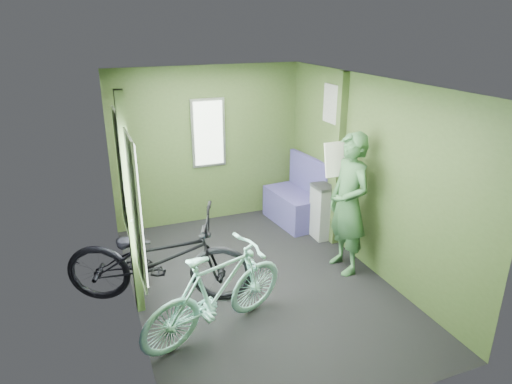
{
  "coord_description": "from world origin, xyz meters",
  "views": [
    {
      "loc": [
        -1.73,
        -4.27,
        2.88
      ],
      "look_at": [
        0.0,
        0.1,
        1.1
      ],
      "focal_mm": 32.0,
      "sensor_mm": 36.0,
      "label": 1
    }
  ],
  "objects_px": {
    "bicycle_mint": "(219,334)",
    "bench_seat": "(295,203)",
    "waste_box": "(322,212)",
    "passenger": "(348,204)",
    "bicycle_black": "(162,300)"
  },
  "relations": [
    {
      "from": "bicycle_black",
      "to": "bench_seat",
      "type": "bearing_deg",
      "value": -37.72
    },
    {
      "from": "passenger",
      "to": "bench_seat",
      "type": "distance_m",
      "value": 1.58
    },
    {
      "from": "waste_box",
      "to": "bench_seat",
      "type": "height_order",
      "value": "bench_seat"
    },
    {
      "from": "bicycle_mint",
      "to": "passenger",
      "type": "relative_size",
      "value": 0.95
    },
    {
      "from": "passenger",
      "to": "waste_box",
      "type": "height_order",
      "value": "passenger"
    },
    {
      "from": "bicycle_mint",
      "to": "waste_box",
      "type": "height_order",
      "value": "waste_box"
    },
    {
      "from": "bicycle_mint",
      "to": "bench_seat",
      "type": "distance_m",
      "value": 2.84
    },
    {
      "from": "waste_box",
      "to": "bench_seat",
      "type": "distance_m",
      "value": 0.62
    },
    {
      "from": "bicycle_black",
      "to": "bicycle_mint",
      "type": "height_order",
      "value": "bicycle_black"
    },
    {
      "from": "waste_box",
      "to": "passenger",
      "type": "bearing_deg",
      "value": -100.46
    },
    {
      "from": "bicycle_black",
      "to": "passenger",
      "type": "bearing_deg",
      "value": -71.81
    },
    {
      "from": "bicycle_black",
      "to": "passenger",
      "type": "distance_m",
      "value": 2.38
    },
    {
      "from": "bicycle_mint",
      "to": "waste_box",
      "type": "xyz_separation_m",
      "value": [
        1.98,
        1.52,
        0.39
      ]
    },
    {
      "from": "bicycle_mint",
      "to": "bench_seat",
      "type": "height_order",
      "value": "bench_seat"
    },
    {
      "from": "bicycle_black",
      "to": "bench_seat",
      "type": "xyz_separation_m",
      "value": [
        2.27,
        1.34,
        0.3
      ]
    }
  ]
}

